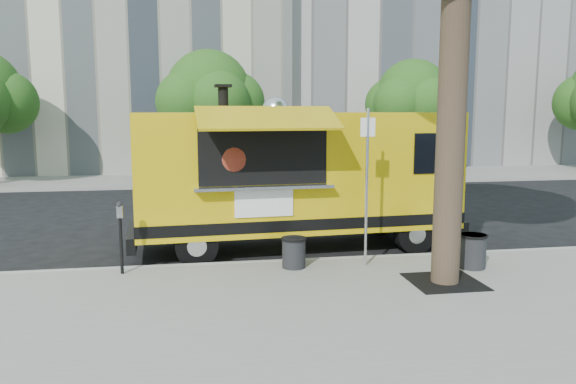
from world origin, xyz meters
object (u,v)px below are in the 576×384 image
Objects in this scene: far_tree_c at (413,96)px; sign_post at (367,178)px; parking_meter at (120,229)px; trash_bin_left at (294,252)px; trash_bin_right at (472,250)px; far_tree_b at (209,93)px; food_truck at (295,174)px.

sign_post is at bearing -114.81° from far_tree_c.
parking_meter reaches higher than trash_bin_left.
trash_bin_right is at bearing -6.06° from parking_meter.
sign_post is (-6.45, -13.95, -1.87)m from far_tree_c.
parking_meter is 3.21m from trash_bin_left.
far_tree_b reaches higher than far_tree_c.
trash_bin_right is (2.94, -2.61, -1.21)m from food_truck.
food_truck is at bearing 28.27° from parking_meter.
sign_post is 2.42m from trash_bin_right.
sign_post is 1.96m from trash_bin_left.
far_tree_c is 15.48m from sign_post.
far_tree_b reaches higher than sign_post.
far_tree_b is at bearing 93.76° from food_truck.
far_tree_c is 8.06× the size of trash_bin_right.
food_truck is 4.11m from trash_bin_right.
trash_bin_left is (3.17, -0.11, -0.52)m from parking_meter.
sign_post is 4.64× the size of trash_bin_right.
far_tree_c is 1.74× the size of sign_post.
food_truck is (-0.99, 2.12, -0.14)m from sign_post.
food_truck reaches higher than sign_post.
food_truck is 2.41m from trash_bin_left.
sign_post is 5.19× the size of trash_bin_left.
food_truck reaches higher than trash_bin_left.
parking_meter is at bearing -128.66° from far_tree_c.
far_tree_b is 14.61m from trash_bin_left.
far_tree_b is at bearing 94.72° from trash_bin_left.
sign_post reaches higher than trash_bin_right.
sign_post is at bearing -68.62° from food_truck.
trash_bin_right is (3.33, -0.58, 0.03)m from trash_bin_left.
far_tree_b reaches higher than trash_bin_left.
far_tree_c is 17.82m from parking_meter.
trash_bin_right is (-4.50, -14.44, -3.22)m from far_tree_c.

